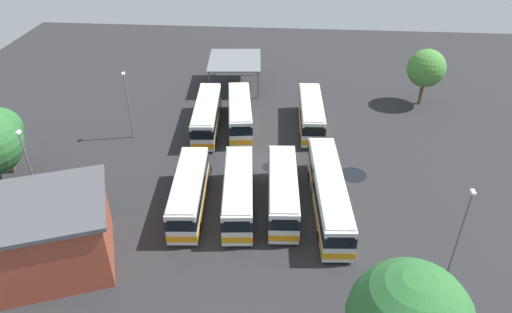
{
  "coord_description": "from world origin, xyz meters",
  "views": [
    {
      "loc": [
        41.52,
        3.02,
        27.79
      ],
      "look_at": [
        1.33,
        -0.19,
        1.55
      ],
      "focal_mm": 32.44,
      "sensor_mm": 36.0,
      "label": 1
    }
  ],
  "objects_px": {
    "bus_row0_slot3": "(311,114)",
    "lamp_post_near_entrance": "(459,236)",
    "bus_row0_slot1": "(240,113)",
    "maintenance_shelter": "(235,61)",
    "depot_building": "(38,236)",
    "bus_row0_slot0": "(207,115)",
    "lamp_post_far_corner": "(128,103)",
    "tree_west_edge": "(426,68)",
    "bus_row1_slot2": "(283,191)",
    "bus_row1_slot0": "(189,192)",
    "lamp_post_by_building": "(31,171)",
    "bus_row1_slot3": "(328,192)",
    "bus_row1_slot1": "(238,192)"
  },
  "relations": [
    {
      "from": "maintenance_shelter",
      "to": "lamp_post_near_entrance",
      "type": "bearing_deg",
      "value": 30.26
    },
    {
      "from": "lamp_post_far_corner",
      "to": "lamp_post_near_entrance",
      "type": "distance_m",
      "value": 36.54
    },
    {
      "from": "bus_row0_slot1",
      "to": "maintenance_shelter",
      "type": "bearing_deg",
      "value": -170.6
    },
    {
      "from": "bus_row0_slot1",
      "to": "maintenance_shelter",
      "type": "distance_m",
      "value": 12.16
    },
    {
      "from": "lamp_post_by_building",
      "to": "lamp_post_near_entrance",
      "type": "distance_m",
      "value": 35.26
    },
    {
      "from": "bus_row0_slot3",
      "to": "bus_row1_slot0",
      "type": "bearing_deg",
      "value": -35.0
    },
    {
      "from": "lamp_post_far_corner",
      "to": "lamp_post_near_entrance",
      "type": "height_order",
      "value": "lamp_post_near_entrance"
    },
    {
      "from": "tree_west_edge",
      "to": "bus_row1_slot2",
      "type": "bearing_deg",
      "value": -37.18
    },
    {
      "from": "bus_row0_slot1",
      "to": "lamp_post_far_corner",
      "type": "height_order",
      "value": "lamp_post_far_corner"
    },
    {
      "from": "bus_row0_slot3",
      "to": "tree_west_edge",
      "type": "bearing_deg",
      "value": 117.52
    },
    {
      "from": "bus_row0_slot1",
      "to": "maintenance_shelter",
      "type": "relative_size",
      "value": 1.22
    },
    {
      "from": "depot_building",
      "to": "lamp_post_far_corner",
      "type": "bearing_deg",
      "value": 177.5
    },
    {
      "from": "bus_row1_slot3",
      "to": "lamp_post_far_corner",
      "type": "relative_size",
      "value": 1.81
    },
    {
      "from": "bus_row0_slot1",
      "to": "depot_building",
      "type": "xyz_separation_m",
      "value": [
        23.94,
        -13.13,
        1.2
      ]
    },
    {
      "from": "bus_row0_slot0",
      "to": "bus_row1_slot3",
      "type": "xyz_separation_m",
      "value": [
        14.06,
        13.69,
        0.0
      ]
    },
    {
      "from": "bus_row1_slot2",
      "to": "bus_row1_slot1",
      "type": "bearing_deg",
      "value": -82.86
    },
    {
      "from": "bus_row0_slot3",
      "to": "lamp_post_far_corner",
      "type": "xyz_separation_m",
      "value": [
        4.04,
        -20.77,
        2.6
      ]
    },
    {
      "from": "tree_west_edge",
      "to": "bus_row0_slot0",
      "type": "bearing_deg",
      "value": -71.64
    },
    {
      "from": "lamp_post_by_building",
      "to": "bus_row0_slot1",
      "type": "bearing_deg",
      "value": 137.47
    },
    {
      "from": "bus_row1_slot2",
      "to": "bus_row1_slot0",
      "type": "bearing_deg",
      "value": -84.12
    },
    {
      "from": "bus_row1_slot3",
      "to": "bus_row1_slot0",
      "type": "bearing_deg",
      "value": -85.55
    },
    {
      "from": "lamp_post_far_corner",
      "to": "depot_building",
      "type": "bearing_deg",
      "value": -2.5
    },
    {
      "from": "bus_row0_slot1",
      "to": "bus_row1_slot3",
      "type": "xyz_separation_m",
      "value": [
        14.89,
        9.83,
        0.0
      ]
    },
    {
      "from": "bus_row0_slot3",
      "to": "lamp_post_by_building",
      "type": "relative_size",
      "value": 1.23
    },
    {
      "from": "bus_row0_slot3",
      "to": "lamp_post_far_corner",
      "type": "height_order",
      "value": "lamp_post_far_corner"
    },
    {
      "from": "bus_row1_slot1",
      "to": "lamp_post_by_building",
      "type": "height_order",
      "value": "lamp_post_by_building"
    },
    {
      "from": "lamp_post_near_entrance",
      "to": "tree_west_edge",
      "type": "relative_size",
      "value": 1.19
    },
    {
      "from": "lamp_post_by_building",
      "to": "lamp_post_near_entrance",
      "type": "relative_size",
      "value": 0.99
    },
    {
      "from": "bus_row0_slot1",
      "to": "depot_building",
      "type": "distance_m",
      "value": 27.33
    },
    {
      "from": "bus_row0_slot1",
      "to": "lamp_post_near_entrance",
      "type": "relative_size",
      "value": 1.25
    },
    {
      "from": "bus_row1_slot1",
      "to": "bus_row1_slot2",
      "type": "xyz_separation_m",
      "value": [
        -0.51,
        4.07,
        -0.0
      ]
    },
    {
      "from": "bus_row0_slot0",
      "to": "bus_row1_slot1",
      "type": "bearing_deg",
      "value": 20.29
    },
    {
      "from": "bus_row0_slot3",
      "to": "depot_building",
      "type": "xyz_separation_m",
      "value": [
        24.45,
        -21.66,
        1.2
      ]
    },
    {
      "from": "bus_row1_slot1",
      "to": "lamp_post_near_entrance",
      "type": "height_order",
      "value": "lamp_post_near_entrance"
    },
    {
      "from": "bus_row0_slot3",
      "to": "maintenance_shelter",
      "type": "distance_m",
      "value": 15.56
    },
    {
      "from": "bus_row0_slot3",
      "to": "depot_building",
      "type": "height_order",
      "value": "depot_building"
    },
    {
      "from": "depot_building",
      "to": "lamp_post_near_entrance",
      "type": "height_order",
      "value": "lamp_post_near_entrance"
    },
    {
      "from": "bus_row1_slot0",
      "to": "lamp_post_far_corner",
      "type": "bearing_deg",
      "value": -143.08
    },
    {
      "from": "bus_row0_slot0",
      "to": "depot_building",
      "type": "distance_m",
      "value": 24.93
    },
    {
      "from": "bus_row0_slot3",
      "to": "lamp_post_near_entrance",
      "type": "relative_size",
      "value": 1.22
    },
    {
      "from": "lamp_post_by_building",
      "to": "lamp_post_far_corner",
      "type": "bearing_deg",
      "value": 164.05
    },
    {
      "from": "bus_row0_slot1",
      "to": "bus_row1_slot1",
      "type": "height_order",
      "value": "same"
    },
    {
      "from": "bus_row0_slot0",
      "to": "bus_row0_slot3",
      "type": "bearing_deg",
      "value": 96.17
    },
    {
      "from": "bus_row0_slot1",
      "to": "bus_row1_slot0",
      "type": "height_order",
      "value": "same"
    },
    {
      "from": "bus_row0_slot1",
      "to": "tree_west_edge",
      "type": "distance_m",
      "value": 24.79
    },
    {
      "from": "bus_row0_slot3",
      "to": "bus_row0_slot0",
      "type": "bearing_deg",
      "value": -83.83
    },
    {
      "from": "bus_row1_slot1",
      "to": "tree_west_edge",
      "type": "bearing_deg",
      "value": 137.57
    },
    {
      "from": "lamp_post_near_entrance",
      "to": "bus_row0_slot3",
      "type": "bearing_deg",
      "value": -157.21
    },
    {
      "from": "maintenance_shelter",
      "to": "lamp_post_by_building",
      "type": "xyz_separation_m",
      "value": [
        29.63,
        -14.35,
        1.0
      ]
    },
    {
      "from": "lamp_post_by_building",
      "to": "lamp_post_near_entrance",
      "type": "bearing_deg",
      "value": 81.07
    }
  ]
}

